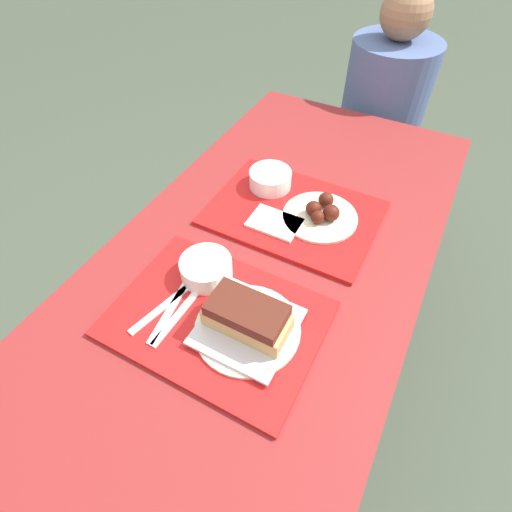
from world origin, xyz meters
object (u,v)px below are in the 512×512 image
brisket_sandwich_plate (247,321)px  person_seated_across (386,95)px  wings_plate_far (321,213)px  tray_far (294,213)px  tray_near (217,319)px  bowl_coleslaw_near (206,268)px  bowl_coleslaw_far (270,178)px

brisket_sandwich_plate → person_seated_across: size_ratio=0.34×
wings_plate_far → brisket_sandwich_plate: bearing=-91.0°
tray_far → brisket_sandwich_plate: 0.40m
tray_near → wings_plate_far: size_ratio=2.23×
bowl_coleslaw_near → bowl_coleslaw_far: size_ratio=1.00×
tray_far → bowl_coleslaw_near: 0.32m
bowl_coleslaw_near → wings_plate_far: 0.36m
tray_near → tray_far: size_ratio=1.00×
tray_far → bowl_coleslaw_far: (-0.11, 0.07, 0.03)m
brisket_sandwich_plate → bowl_coleslaw_far: brisket_sandwich_plate is taller
tray_near → wings_plate_far: bearing=78.6°
person_seated_across → bowl_coleslaw_far: bearing=-99.9°
wings_plate_far → person_seated_across: size_ratio=0.31×
tray_far → wings_plate_far: 0.08m
tray_far → bowl_coleslaw_near: size_ratio=3.71×
tray_far → person_seated_across: bearing=88.2°
brisket_sandwich_plate → bowl_coleslaw_far: 0.50m
tray_near → bowl_coleslaw_near: 0.13m
wings_plate_far → person_seated_across: 0.85m
tray_far → bowl_coleslaw_far: size_ratio=3.71×
brisket_sandwich_plate → person_seated_across: 1.25m
wings_plate_far → bowl_coleslaw_near: bearing=-117.3°
tray_near → bowl_coleslaw_near: (-0.08, 0.09, 0.03)m
tray_far → person_seated_across: size_ratio=0.68×
brisket_sandwich_plate → tray_near: bearing=-176.5°
bowl_coleslaw_far → person_seated_across: bearing=80.1°
bowl_coleslaw_far → person_seated_across: (0.14, 0.79, -0.06)m
tray_near → bowl_coleslaw_far: 0.48m
tray_near → person_seated_across: (0.03, 1.25, -0.02)m
tray_far → bowl_coleslaw_far: bowl_coleslaw_far is taller
bowl_coleslaw_near → brisket_sandwich_plate: 0.18m
tray_near → bowl_coleslaw_far: (-0.10, 0.47, 0.03)m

